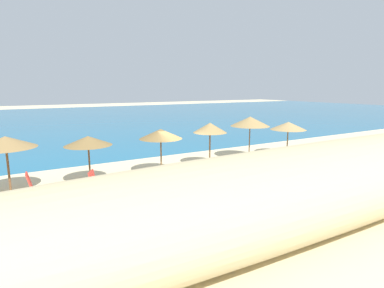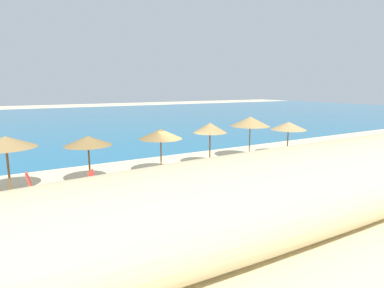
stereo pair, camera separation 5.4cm
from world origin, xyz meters
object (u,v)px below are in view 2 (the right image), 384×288
object	(u,v)px
beach_umbrella_0	(5,142)
beach_umbrella_5	(289,126)
beach_umbrella_2	(161,134)
beach_umbrella_3	(210,128)
lounge_chair_0	(312,152)
cooler_box	(112,201)
beach_umbrella_1	(88,141)
beach_umbrella_4	(250,121)
lounge_chair_1	(21,190)
lounge_chair_2	(84,186)

from	to	relation	value
beach_umbrella_0	beach_umbrella_5	xyz separation A→B (m)	(17.11, -0.53, -0.29)
beach_umbrella_2	beach_umbrella_3	world-z (taller)	beach_umbrella_3
lounge_chair_0	cooler_box	distance (m)	14.67
beach_umbrella_2	beach_umbrella_5	distance (m)	9.85
beach_umbrella_1	lounge_chair_0	distance (m)	14.90
beach_umbrella_5	cooler_box	world-z (taller)	beach_umbrella_5
beach_umbrella_4	beach_umbrella_5	distance (m)	3.16
beach_umbrella_2	beach_umbrella_5	bearing A→B (deg)	-0.22
beach_umbrella_0	beach_umbrella_3	bearing A→B (deg)	-1.53
beach_umbrella_1	beach_umbrella_0	bearing A→B (deg)	175.69
lounge_chair_1	cooler_box	xyz separation A→B (m)	(3.21, -2.49, -0.33)
lounge_chair_2	lounge_chair_1	bearing A→B (deg)	100.38
lounge_chair_0	beach_umbrella_5	bearing A→B (deg)	67.33
beach_umbrella_1	lounge_chair_1	size ratio (longest dim) A/B	1.81
beach_umbrella_2	lounge_chair_2	world-z (taller)	beach_umbrella_2
beach_umbrella_1	beach_umbrella_4	size ratio (longest dim) A/B	0.85
lounge_chair_2	beach_umbrella_1	bearing A→B (deg)	8.06
beach_umbrella_4	beach_umbrella_5	xyz separation A→B (m)	(3.09, -0.50, -0.44)
beach_umbrella_4	beach_umbrella_5	world-z (taller)	beach_umbrella_4
beach_umbrella_1	beach_umbrella_3	size ratio (longest dim) A/B	0.91
beach_umbrella_2	cooler_box	xyz separation A→B (m)	(-3.67, -3.07, -2.14)
lounge_chair_2	cooler_box	xyz separation A→B (m)	(0.74, -1.68, -0.31)
beach_umbrella_0	beach_umbrella_5	size ratio (longest dim) A/B	1.09
beach_umbrella_3	beach_umbrella_1	bearing A→B (deg)	179.81
beach_umbrella_3	lounge_chair_2	distance (m)	8.17
beach_umbrella_3	cooler_box	distance (m)	8.08
lounge_chair_0	lounge_chair_2	distance (m)	15.31
cooler_box	beach_umbrella_3	bearing A→B (deg)	24.97
beach_umbrella_1	beach_umbrella_2	world-z (taller)	beach_umbrella_2
beach_umbrella_3	beach_umbrella_5	size ratio (longest dim) A/B	1.10
beach_umbrella_5	beach_umbrella_2	bearing A→B (deg)	179.78
beach_umbrella_0	beach_umbrella_2	xyz separation A→B (m)	(7.26, -0.49, -0.12)
lounge_chair_0	lounge_chair_1	bearing A→B (deg)	116.19
beach_umbrella_0	beach_umbrella_2	distance (m)	7.28
lounge_chair_2	lounge_chair_0	bearing A→B (deg)	-61.34
cooler_box	beach_umbrella_1	bearing A→B (deg)	92.25
beach_umbrella_0	lounge_chair_2	world-z (taller)	beach_umbrella_0
beach_umbrella_4	beach_umbrella_1	bearing A→B (deg)	-178.72
beach_umbrella_1	lounge_chair_1	bearing A→B (deg)	-165.13
beach_umbrella_3	beach_umbrella_5	distance (m)	6.49
beach_umbrella_1	beach_umbrella_2	size ratio (longest dim) A/B	0.96
beach_umbrella_3	lounge_chair_0	distance (m)	7.94
beach_umbrella_0	beach_umbrella_2	bearing A→B (deg)	-3.87
beach_umbrella_0	cooler_box	bearing A→B (deg)	-44.79
beach_umbrella_3	lounge_chair_0	world-z (taller)	beach_umbrella_3
beach_umbrella_2	lounge_chair_0	bearing A→B (deg)	-7.06
beach_umbrella_2	beach_umbrella_0	bearing A→B (deg)	176.13
beach_umbrella_2	lounge_chair_0	size ratio (longest dim) A/B	1.75
beach_umbrella_5	lounge_chair_0	world-z (taller)	beach_umbrella_5
beach_umbrella_5	beach_umbrella_3	bearing A→B (deg)	177.84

